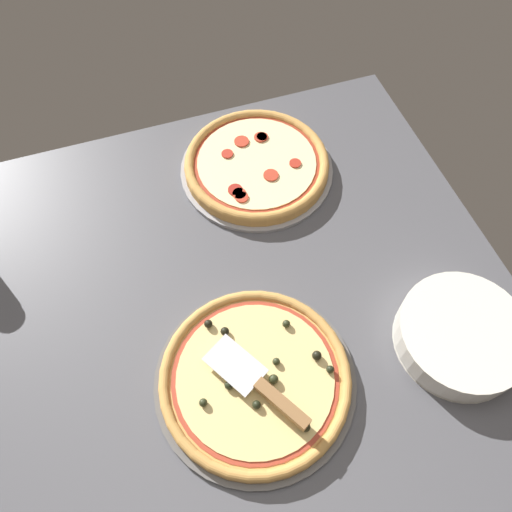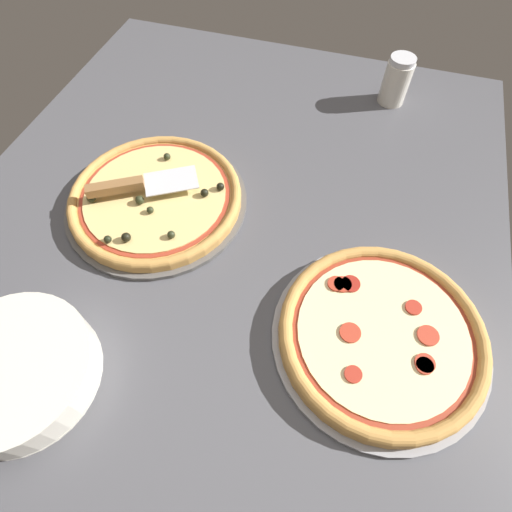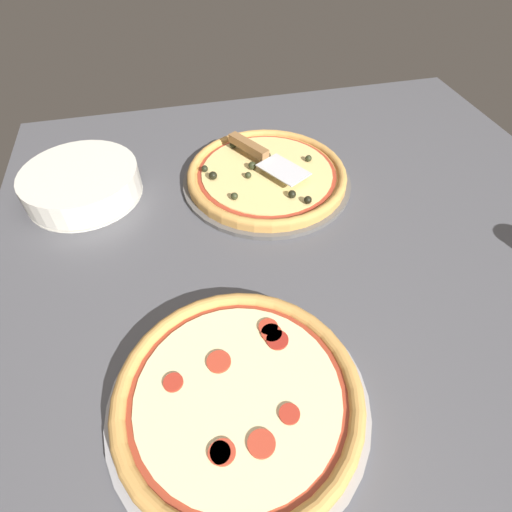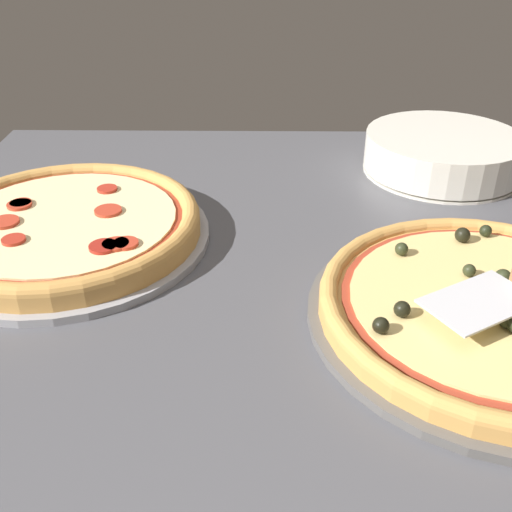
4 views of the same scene
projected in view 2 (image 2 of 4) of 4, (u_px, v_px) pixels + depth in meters
ground_plane at (232, 210)px, 87.14cm from camera, size 128.08×113.85×3.60cm
pizza_pan_front at (157, 202)px, 85.33cm from camera, size 38.42×38.42×1.00cm
pizza_front at (155, 197)px, 83.83cm from camera, size 36.12×36.12×3.79cm
pizza_pan_back at (379, 339)px, 68.56cm from camera, size 37.02×37.02×1.00cm
pizza_back at (382, 334)px, 66.82cm from camera, size 34.80×34.80×3.12cm
serving_spatula at (130, 185)px, 81.14cm from camera, size 15.13×21.50×2.00cm
plate_stack at (17, 371)px, 62.86cm from camera, size 24.87×24.87×6.30cm
parmesan_shaker at (396, 81)px, 100.04cm from camera, size 6.71×6.71×11.97cm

